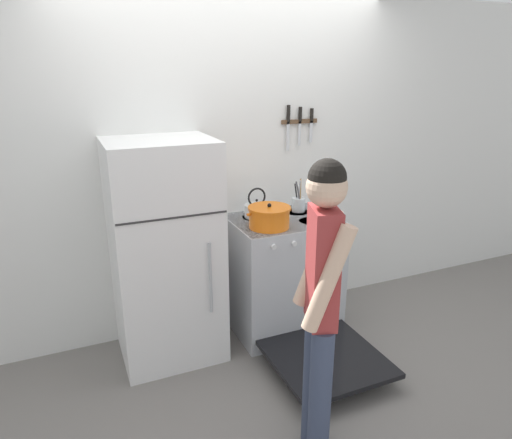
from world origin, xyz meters
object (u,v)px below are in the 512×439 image
(refrigerator, at_px, (166,253))
(utensil_jar, at_px, (298,204))
(person, at_px, (321,299))
(stove_range, at_px, (285,276))
(tea_kettle, at_px, (257,209))
(dutch_oven_pot, at_px, (269,217))

(refrigerator, xyz_separation_m, utensil_jar, (1.10, 0.12, 0.19))
(utensil_jar, distance_m, person, 1.47)
(stove_range, relative_size, tea_kettle, 5.75)
(dutch_oven_pot, bearing_deg, utensil_jar, 34.21)
(stove_range, xyz_separation_m, person, (-0.40, -1.17, 0.47))
(stove_range, bearing_deg, tea_kettle, 135.05)
(refrigerator, bearing_deg, person, -67.90)
(dutch_oven_pot, height_order, utensil_jar, utensil_jar)
(tea_kettle, xyz_separation_m, utensil_jar, (0.36, 0.01, -0.00))
(tea_kettle, bearing_deg, utensil_jar, 0.86)
(refrigerator, distance_m, tea_kettle, 0.77)
(refrigerator, bearing_deg, stove_range, -3.15)
(refrigerator, xyz_separation_m, person, (0.50, -1.22, 0.14))
(stove_range, height_order, dutch_oven_pot, dutch_oven_pot)
(dutch_oven_pot, relative_size, tea_kettle, 1.46)
(dutch_oven_pot, xyz_separation_m, tea_kettle, (0.01, 0.25, -0.01))
(stove_range, height_order, person, person)
(stove_range, xyz_separation_m, tea_kettle, (-0.16, 0.16, 0.53))
(stove_range, bearing_deg, person, -109.06)
(person, bearing_deg, tea_kettle, 8.26)
(refrigerator, distance_m, stove_range, 0.96)
(dutch_oven_pot, distance_m, tea_kettle, 0.25)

